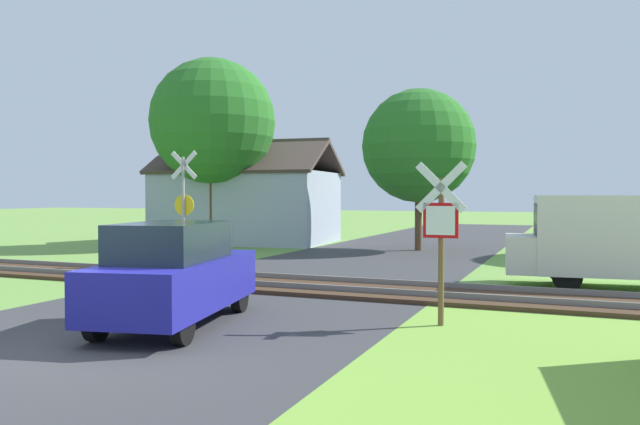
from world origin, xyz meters
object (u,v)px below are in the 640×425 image
Objects in this scene: tree_left at (213,122)px; parked_car at (175,274)px; house at (248,204)px; stop_sign_near at (441,231)px; crossing_sign_far at (184,202)px; tree_center at (419,146)px; mail_truck at (620,237)px.

parked_car is at bearing -60.25° from tree_left.
parked_car is (8.05, -17.19, -0.91)m from house.
stop_sign_near is 18.59m from tree_left.
tree_left reaches higher than crossing_sign_far.
parked_car is (-4.24, -1.69, -0.74)m from stop_sign_near.
crossing_sign_far is 10.53m from tree_center.
tree_left is 1.63× the size of mail_truck.
parked_car is (4.67, -7.06, -1.14)m from crossing_sign_far.
tree_left is 1.26× the size of tree_center.
tree_center reaches higher than house.
stop_sign_near is 0.43× the size of tree_center.
tree_left reaches higher than mail_truck.
tree_center is at bearing 53.24° from crossing_sign_far.
tree_left is 9.09m from tree_center.
tree_left reaches higher than parked_car.
tree_center is (5.16, 8.91, 2.20)m from crossing_sign_far.
parked_car is (-0.49, -15.97, -3.34)m from tree_center.
parked_car is (8.43, -14.75, -4.58)m from tree_left.
tree_center reaches higher than crossing_sign_far.
stop_sign_near reaches higher than mail_truck.
stop_sign_near is at bearing -45.87° from tree_left.
house is 2.02× the size of parked_car.
stop_sign_near is 19.78m from house.
crossing_sign_far reaches higher than stop_sign_near.
tree_left is at bearing 59.60° from mail_truck.
crossing_sign_far is (-8.91, 5.37, 0.40)m from stop_sign_near.
house is at bearing 52.06° from mail_truck.
tree_center is at bearing 76.78° from parked_car.
crossing_sign_far reaches higher than mail_truck.
crossing_sign_far is at bearing 86.47° from mail_truck.
house is (-12.28, 15.50, 0.17)m from stop_sign_near.
tree_left is (-12.67, 13.06, 3.84)m from stop_sign_near.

